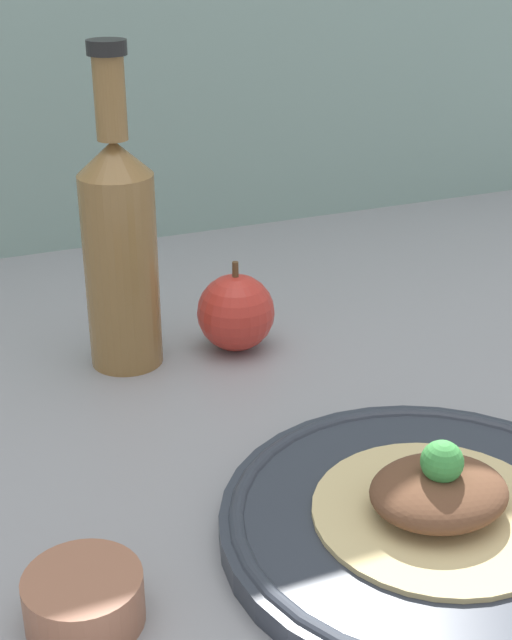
% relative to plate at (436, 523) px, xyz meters
% --- Properties ---
extents(ground_plane, '(1.80, 1.10, 0.04)m').
position_rel_plate_xyz_m(ground_plane, '(-0.09, 0.13, -0.03)').
color(ground_plane, gray).
extents(plate, '(0.29, 0.29, 0.02)m').
position_rel_plate_xyz_m(plate, '(0.00, 0.00, 0.00)').
color(plate, '#2D333D').
rests_on(plate, ground_plane).
extents(plated_food, '(0.17, 0.17, 0.06)m').
position_rel_plate_xyz_m(plated_food, '(0.00, 0.00, 0.02)').
color(plated_food, '#D6BC7F').
rests_on(plated_food, plate).
extents(cider_bottle, '(0.07, 0.07, 0.29)m').
position_rel_plate_xyz_m(cider_bottle, '(-0.12, 0.33, 0.10)').
color(cider_bottle, olive).
rests_on(cider_bottle, ground_plane).
extents(apple, '(0.07, 0.07, 0.09)m').
position_rel_plate_xyz_m(apple, '(-0.02, 0.32, 0.03)').
color(apple, red).
rests_on(apple, ground_plane).
extents(dipping_bowl, '(0.07, 0.07, 0.03)m').
position_rel_plate_xyz_m(dipping_bowl, '(-0.23, 0.01, 0.01)').
color(dipping_bowl, '#996047').
rests_on(dipping_bowl, ground_plane).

